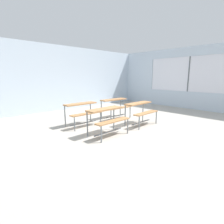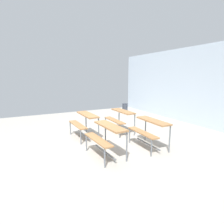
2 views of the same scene
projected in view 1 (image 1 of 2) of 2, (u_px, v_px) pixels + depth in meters
ground at (129, 131)px, 5.23m from camera, size 10.00×9.00×0.05m
wall_back at (57, 78)px, 8.13m from camera, size 10.00×0.12×3.00m
wall_right at (202, 80)px, 8.20m from camera, size 0.12×9.00×3.00m
desk_bench_r0c0 at (108, 115)px, 4.73m from camera, size 1.12×0.62×0.74m
desk_bench_r0c1 at (141, 108)px, 5.75m from camera, size 1.13×0.64×0.74m
desk_bench_r1c0 at (83, 109)px, 5.64m from camera, size 1.10×0.59×0.74m
desk_bench_r1c1 at (116, 104)px, 6.67m from camera, size 1.12×0.62×0.74m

